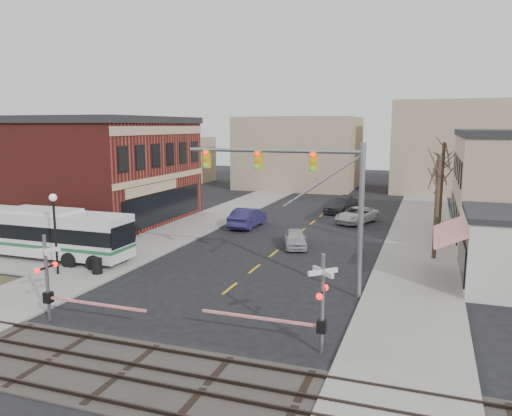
{
  "coord_description": "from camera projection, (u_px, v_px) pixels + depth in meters",
  "views": [
    {
      "loc": [
        10.06,
        -22.21,
        8.81
      ],
      "look_at": [
        -0.61,
        8.02,
        3.5
      ],
      "focal_mm": 35.0,
      "sensor_mm": 36.0,
      "label": 1
    }
  ],
  "objects": [
    {
      "name": "brick_building",
      "position": [
        27.0,
        167.0,
        48.36
      ],
      "size": [
        30.4,
        15.4,
        9.6
      ],
      "color": "maroon",
      "rests_on": "ground"
    },
    {
      "name": "sidewalk_east",
      "position": [
        421.0,
        234.0,
        40.88
      ],
      "size": [
        5.0,
        60.0,
        0.12
      ],
      "primitive_type": "cube",
      "color": "gray",
      "rests_on": "ground"
    },
    {
      "name": "street_lamp",
      "position": [
        54.0,
        218.0,
        29.02
      ],
      "size": [
        0.44,
        0.44,
        4.8
      ],
      "color": "black",
      "rests_on": "sidewalk_west"
    },
    {
      "name": "car_d",
      "position": [
        341.0,
        205.0,
        51.23
      ],
      "size": [
        3.39,
        5.65,
        1.53
      ],
      "primitive_type": "imported",
      "rotation": [
        0.0,
        0.0,
        -0.25
      ],
      "color": "#3C3E41",
      "rests_on": "ground"
    },
    {
      "name": "pedestrian_near",
      "position": [
        124.0,
        248.0,
        31.98
      ],
      "size": [
        0.59,
        0.75,
        1.82
      ],
      "primitive_type": "imported",
      "rotation": [
        0.0,
        0.0,
        1.32
      ],
      "color": "#514641",
      "rests_on": "sidewalk_west"
    },
    {
      "name": "pedestrian_far",
      "position": [
        117.0,
        235.0,
        36.0
      ],
      "size": [
        1.09,
        1.12,
        1.82
      ],
      "primitive_type": "imported",
      "rotation": [
        0.0,
        0.0,
        0.87
      ],
      "color": "#2F3153",
      "rests_on": "sidewalk_west"
    },
    {
      "name": "trash_bin",
      "position": [
        97.0,
        266.0,
        29.56
      ],
      "size": [
        0.6,
        0.6,
        0.94
      ],
      "primitive_type": "cylinder",
      "color": "black",
      "rests_on": "sidewalk_west"
    },
    {
      "name": "traffic_signal_mast",
      "position": [
        310.0,
        186.0,
        25.82
      ],
      "size": [
        9.63,
        0.3,
        8.0
      ],
      "color": "gray",
      "rests_on": "ground"
    },
    {
      "name": "tree_east_a",
      "position": [
        436.0,
        208.0,
        32.55
      ],
      "size": [
        0.28,
        0.28,
        6.75
      ],
      "color": "#382B21",
      "rests_on": "sidewalk_east"
    },
    {
      "name": "transit_bus",
      "position": [
        43.0,
        232.0,
        33.03
      ],
      "size": [
        12.48,
        2.76,
        3.21
      ],
      "color": "silver",
      "rests_on": "ground"
    },
    {
      "name": "car_a",
      "position": [
        295.0,
        238.0,
        36.4
      ],
      "size": [
        2.7,
        4.19,
        1.33
      ],
      "primitive_type": "imported",
      "rotation": [
        0.0,
        0.0,
        0.32
      ],
      "color": "#A3A2A7",
      "rests_on": "ground"
    },
    {
      "name": "car_c",
      "position": [
        357.0,
        215.0,
        45.63
      ],
      "size": [
        3.99,
        5.59,
        1.42
      ],
      "primitive_type": "imported",
      "rotation": [
        0.0,
        0.0,
        -0.36
      ],
      "color": "silver",
      "rests_on": "ground"
    },
    {
      "name": "sidewalk_west",
      "position": [
        210.0,
        219.0,
        47.12
      ],
      "size": [
        5.0,
        60.0,
        0.12
      ],
      "primitive_type": "cube",
      "color": "gray",
      "rests_on": "ground"
    },
    {
      "name": "tree_east_c",
      "position": [
        442.0,
        182.0,
        45.37
      ],
      "size": [
        0.28,
        0.28,
        7.2
      ],
      "color": "#382B21",
      "rests_on": "sidewalk_east"
    },
    {
      "name": "ballast_strip",
      "position": [
        124.0,
        372.0,
        17.96
      ],
      "size": [
        160.0,
        5.0,
        0.06
      ],
      "primitive_type": "cube",
      "color": "#332D28",
      "rests_on": "ground"
    },
    {
      "name": "ground",
      "position": [
        215.0,
        301.0,
        25.4
      ],
      "size": [
        160.0,
        160.0,
        0.0
      ],
      "primitive_type": "plane",
      "color": "black",
      "rests_on": "ground"
    },
    {
      "name": "tree_east_b",
      "position": [
        440.0,
        199.0,
        38.07
      ],
      "size": [
        0.28,
        0.28,
        6.3
      ],
      "color": "#382B21",
      "rests_on": "sidewalk_east"
    },
    {
      "name": "rail_tracks",
      "position": [
        124.0,
        370.0,
        17.94
      ],
      "size": [
        160.0,
        3.91,
        0.14
      ],
      "color": "#2D231E",
      "rests_on": "ground"
    },
    {
      "name": "rr_crossing_east",
      "position": [
        311.0,
        304.0,
        19.36
      ],
      "size": [
        5.6,
        1.36,
        4.0
      ],
      "color": "gray",
      "rests_on": "ground"
    },
    {
      "name": "rr_crossing_west",
      "position": [
        55.0,
        280.0,
        22.36
      ],
      "size": [
        5.6,
        1.36,
        4.0
      ],
      "color": "gray",
      "rests_on": "ground"
    },
    {
      "name": "car_b",
      "position": [
        248.0,
        218.0,
        43.64
      ],
      "size": [
        1.92,
        5.23,
        1.71
      ],
      "primitive_type": "imported",
      "rotation": [
        0.0,
        0.0,
        3.12
      ],
      "color": "#1E1A42",
      "rests_on": "ground"
    }
  ]
}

